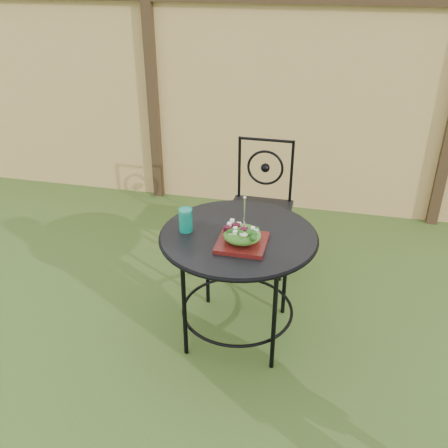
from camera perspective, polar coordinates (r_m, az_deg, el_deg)
name	(u,v)px	position (r m, az deg, el deg)	size (l,w,h in m)	color
ground	(245,366)	(3.07, 2.47, -15.87)	(60.00, 60.00, 0.00)	#234115
fence	(295,109)	(4.53, 8.13, 12.90)	(8.00, 0.12, 1.90)	#EAC073
patio_table	(238,254)	(2.95, 1.64, -3.47)	(0.92, 0.92, 0.72)	black
patio_chair	(261,202)	(3.76, 4.25, 2.50)	(0.46, 0.46, 0.95)	black
salad_plate	(242,243)	(2.77, 2.07, -2.15)	(0.27, 0.27, 0.02)	#3C080E
salad	(242,235)	(2.74, 2.09, -1.22)	(0.21, 0.21, 0.08)	#235614
fork	(244,214)	(2.68, 2.35, 1.18)	(0.01, 0.01, 0.18)	silver
drinking_glass	(186,220)	(2.88, -4.40, 0.47)	(0.08, 0.08, 0.14)	#0D9C7E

